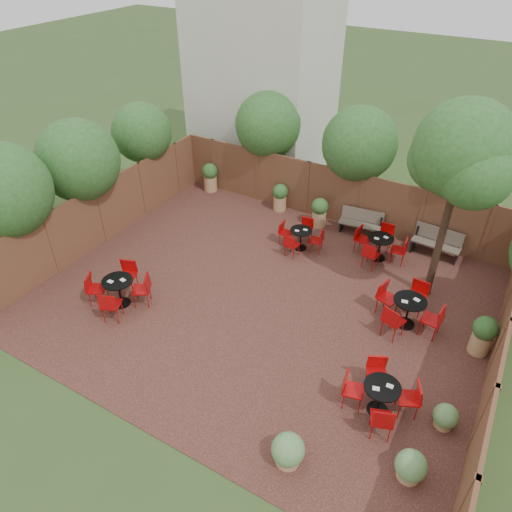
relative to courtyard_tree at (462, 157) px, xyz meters
The scene contains 13 objects.
ground 6.33m from the courtyard_tree, 147.48° to the right, with size 80.00×80.00×0.00m, color #354F23.
courtyard_paving 6.33m from the courtyard_tree, 147.48° to the right, with size 12.00×10.00×0.02m, color #361B16.
fence_back 5.68m from the courtyard_tree, 148.28° to the left, with size 12.00×0.08×2.00m, color #50301D.
fence_left 10.79m from the courtyard_tree, 165.73° to the right, with size 0.08×10.00×2.00m, color #50301D.
fence_right 4.57m from the courtyard_tree, 51.52° to the right, with size 0.08×10.00×2.00m, color #50301D.
neighbour_building 10.09m from the courtyard_tree, 147.22° to the left, with size 5.00×4.00×8.00m, color beige.
overhang_foliage 6.61m from the courtyard_tree, behind, with size 15.68×10.73×2.66m.
courtyard_tree is the anchor object (origin of this frame).
park_bench_left 5.11m from the courtyard_tree, 143.11° to the left, with size 1.45×0.61×0.87m.
park_bench_right 4.28m from the courtyard_tree, 97.48° to the left, with size 1.51×0.58×0.92m.
bistro_tables 5.04m from the courtyard_tree, 140.66° to the right, with size 9.03×7.36×0.96m.
planters 5.78m from the courtyard_tree, 165.91° to the left, with size 11.23×4.38×1.11m.
low_shrubs 6.98m from the courtyard_tree, 88.00° to the right, with size 3.09×3.00×0.73m.
Camera 1 is at (5.07, -9.10, 8.91)m, focal length 33.72 mm.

